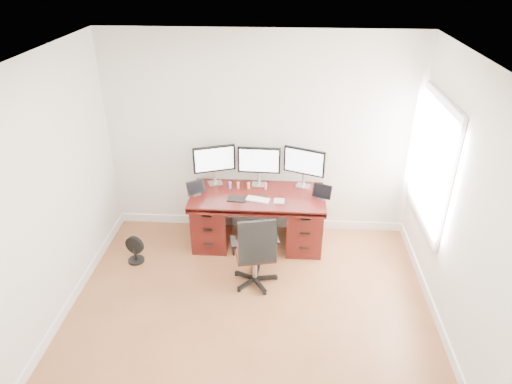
# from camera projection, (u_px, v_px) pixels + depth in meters

# --- Properties ---
(ground) EXTENTS (4.50, 4.50, 0.00)m
(ground) POSITION_uv_depth(u_px,v_px,m) (246.00, 347.00, 4.56)
(ground) COLOR brown
(ground) RESTS_ON ground
(back_wall) EXTENTS (4.00, 0.10, 2.70)m
(back_wall) POSITION_uv_depth(u_px,v_px,m) (260.00, 137.00, 5.88)
(back_wall) COLOR silver
(back_wall) RESTS_ON ground
(right_wall) EXTENTS (0.10, 4.50, 2.70)m
(right_wall) POSITION_uv_depth(u_px,v_px,m) (478.00, 236.00, 3.89)
(right_wall) COLOR silver
(right_wall) RESTS_ON ground
(desk) EXTENTS (1.70, 0.80, 0.75)m
(desk) POSITION_uv_depth(u_px,v_px,m) (258.00, 217.00, 5.97)
(desk) COLOR #3F0E0C
(desk) RESTS_ON ground
(office_chair) EXTENTS (0.60, 0.60, 0.96)m
(office_chair) POSITION_uv_depth(u_px,v_px,m) (255.00, 263.00, 5.25)
(office_chair) COLOR black
(office_chair) RESTS_ON ground
(floor_fan) EXTENTS (0.24, 0.21, 0.35)m
(floor_fan) POSITION_uv_depth(u_px,v_px,m) (135.00, 250.00, 5.71)
(floor_fan) COLOR black
(floor_fan) RESTS_ON ground
(monitor_left) EXTENTS (0.53, 0.22, 0.53)m
(monitor_left) POSITION_uv_depth(u_px,v_px,m) (214.00, 160.00, 5.89)
(monitor_left) COLOR silver
(monitor_left) RESTS_ON desk
(monitor_center) EXTENTS (0.55, 0.14, 0.53)m
(monitor_center) POSITION_uv_depth(u_px,v_px,m) (259.00, 162.00, 5.85)
(monitor_center) COLOR silver
(monitor_center) RESTS_ON desk
(monitor_right) EXTENTS (0.52, 0.23, 0.53)m
(monitor_right) POSITION_uv_depth(u_px,v_px,m) (304.00, 163.00, 5.82)
(monitor_right) COLOR silver
(monitor_right) RESTS_ON desk
(tablet_left) EXTENTS (0.23, 0.20, 0.19)m
(tablet_left) POSITION_uv_depth(u_px,v_px,m) (196.00, 188.00, 5.74)
(tablet_left) COLOR silver
(tablet_left) RESTS_ON desk
(tablet_right) EXTENTS (0.25, 0.15, 0.19)m
(tablet_right) POSITION_uv_depth(u_px,v_px,m) (322.00, 193.00, 5.65)
(tablet_right) COLOR silver
(tablet_right) RESTS_ON desk
(keyboard) EXTENTS (0.31, 0.19, 0.01)m
(keyboard) POSITION_uv_depth(u_px,v_px,m) (258.00, 199.00, 5.65)
(keyboard) COLOR white
(keyboard) RESTS_ON desk
(trackpad) EXTENTS (0.13, 0.13, 0.01)m
(trackpad) POSITION_uv_depth(u_px,v_px,m) (279.00, 201.00, 5.63)
(trackpad) COLOR silver
(trackpad) RESTS_ON desk
(drawing_tablet) EXTENTS (0.25, 0.17, 0.01)m
(drawing_tablet) POSITION_uv_depth(u_px,v_px,m) (237.00, 199.00, 5.67)
(drawing_tablet) COLOR black
(drawing_tablet) RESTS_ON desk
(phone) EXTENTS (0.14, 0.10, 0.01)m
(phone) POSITION_uv_depth(u_px,v_px,m) (260.00, 197.00, 5.72)
(phone) COLOR black
(phone) RESTS_ON desk
(figurine_blue) EXTENTS (0.04, 0.04, 0.10)m
(figurine_blue) POSITION_uv_depth(u_px,v_px,m) (230.00, 184.00, 5.91)
(figurine_blue) COLOR #4D7AEA
(figurine_blue) RESTS_ON desk
(figurine_orange) EXTENTS (0.04, 0.04, 0.10)m
(figurine_orange) POSITION_uv_depth(u_px,v_px,m) (238.00, 185.00, 5.90)
(figurine_orange) COLOR #E57F4A
(figurine_orange) RESTS_ON desk
(figurine_yellow) EXTENTS (0.04, 0.04, 0.10)m
(figurine_yellow) POSITION_uv_depth(u_px,v_px,m) (249.00, 185.00, 5.89)
(figurine_yellow) COLOR tan
(figurine_yellow) RESTS_ON desk
(figurine_pink) EXTENTS (0.04, 0.04, 0.10)m
(figurine_pink) POSITION_uv_depth(u_px,v_px,m) (266.00, 186.00, 5.88)
(figurine_pink) COLOR #DB6289
(figurine_pink) RESTS_ON desk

